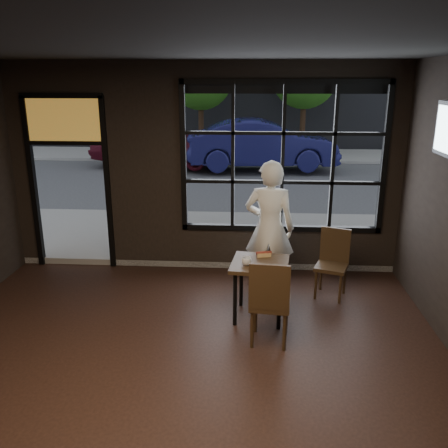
# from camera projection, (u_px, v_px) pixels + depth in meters

# --- Properties ---
(floor) EXTENTS (6.00, 7.00, 0.02)m
(floor) POSITION_uv_depth(u_px,v_px,m) (166.00, 414.00, 4.36)
(floor) COLOR black
(floor) RESTS_ON ground
(ceiling) EXTENTS (6.00, 7.00, 0.02)m
(ceiling) POSITION_uv_depth(u_px,v_px,m) (149.00, 40.00, 3.41)
(ceiling) COLOR black
(ceiling) RESTS_ON ground
(window_frame) EXTENTS (3.06, 0.12, 2.28)m
(window_frame) POSITION_uv_depth(u_px,v_px,m) (283.00, 158.00, 7.09)
(window_frame) COLOR black
(window_frame) RESTS_ON ground
(stained_transom) EXTENTS (1.20, 0.06, 0.70)m
(stained_transom) POSITION_uv_depth(u_px,v_px,m) (64.00, 119.00, 7.13)
(stained_transom) COLOR orange
(stained_transom) RESTS_ON ground
(street_asphalt) EXTENTS (60.00, 41.00, 0.04)m
(street_asphalt) POSITION_uv_depth(u_px,v_px,m) (241.00, 132.00, 27.25)
(street_asphalt) COLOR #545456
(street_asphalt) RESTS_ON ground
(cafe_table) EXTENTS (0.77, 0.77, 0.76)m
(cafe_table) POSITION_uv_depth(u_px,v_px,m) (259.00, 290.00, 6.01)
(cafe_table) COLOR #322213
(cafe_table) RESTS_ON floor
(chair_near) EXTENTS (0.49, 0.49, 1.04)m
(chair_near) POSITION_uv_depth(u_px,v_px,m) (270.00, 300.00, 5.41)
(chair_near) COLOR #322213
(chair_near) RESTS_ON floor
(chair_window) EXTENTS (0.53, 0.53, 0.96)m
(chair_window) POSITION_uv_depth(u_px,v_px,m) (332.00, 265.00, 6.55)
(chair_window) COLOR #322213
(chair_window) RESTS_ON floor
(man) EXTENTS (0.75, 0.55, 1.90)m
(man) POSITION_uv_depth(u_px,v_px,m) (269.00, 228.00, 6.59)
(man) COLOR white
(man) RESTS_ON floor
(hotdog) EXTENTS (0.21, 0.12, 0.06)m
(hotdog) POSITION_uv_depth(u_px,v_px,m) (264.00, 254.00, 6.08)
(hotdog) COLOR tan
(hotdog) RESTS_ON cafe_table
(cup) EXTENTS (0.14, 0.14, 0.10)m
(cup) POSITION_uv_depth(u_px,v_px,m) (247.00, 261.00, 5.80)
(cup) COLOR silver
(cup) RESTS_ON cafe_table
(navy_car) EXTENTS (4.93, 2.06, 1.59)m
(navy_car) POSITION_uv_depth(u_px,v_px,m) (262.00, 144.00, 15.34)
(navy_car) COLOR #16174A
(navy_car) RESTS_ON street_asphalt
(maroon_car) EXTENTS (4.79, 2.47, 1.56)m
(maroon_car) POSITION_uv_depth(u_px,v_px,m) (159.00, 142.00, 16.01)
(maroon_car) COLOR #591120
(maroon_car) RESTS_ON street_asphalt
(tree_left) EXTENTS (2.46, 2.46, 4.21)m
(tree_left) POSITION_uv_depth(u_px,v_px,m) (200.00, 78.00, 18.04)
(tree_left) COLOR #332114
(tree_left) RESTS_ON street_asphalt
(tree_right) EXTENTS (2.54, 2.54, 4.33)m
(tree_right) POSITION_uv_depth(u_px,v_px,m) (305.00, 75.00, 17.87)
(tree_right) COLOR #332114
(tree_right) RESTS_ON street_asphalt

